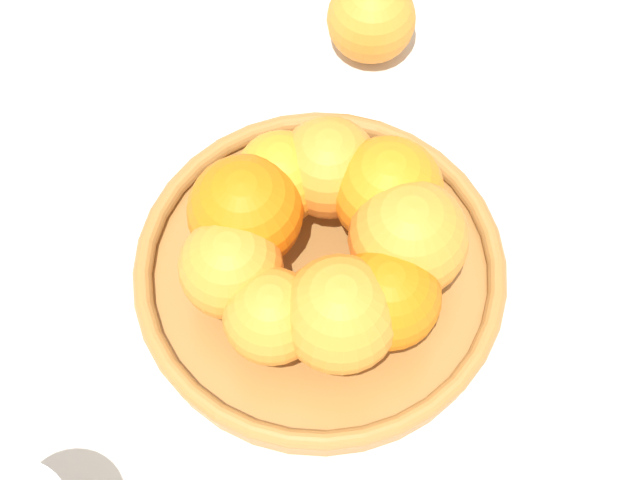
{
  "coord_description": "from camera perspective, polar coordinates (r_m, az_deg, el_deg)",
  "views": [
    {
      "loc": [
        -0.24,
        -0.23,
        0.7
      ],
      "look_at": [
        0.0,
        0.0,
        0.07
      ],
      "focal_mm": 60.0,
      "sensor_mm": 36.0,
      "label": 1
    }
  ],
  "objects": [
    {
      "name": "ground_plane",
      "position": [
        0.77,
        0.0,
        -2.31
      ],
      "size": [
        4.0,
        4.0,
        0.0
      ],
      "primitive_type": "plane",
      "color": "beige"
    },
    {
      "name": "fruit_bowl",
      "position": [
        0.76,
        0.0,
        -1.81
      ],
      "size": [
        0.26,
        0.26,
        0.03
      ],
      "color": "#A57238",
      "rests_on": "ground_plane"
    },
    {
      "name": "orange_pile",
      "position": [
        0.71,
        0.35,
        0.0
      ],
      "size": [
        0.19,
        0.19,
        0.08
      ],
      "color": "orange",
      "rests_on": "fruit_bowl"
    },
    {
      "name": "stray_orange",
      "position": [
        0.86,
        2.75,
        11.69
      ],
      "size": [
        0.07,
        0.07,
        0.07
      ],
      "primitive_type": "sphere",
      "color": "orange",
      "rests_on": "ground_plane"
    }
  ]
}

